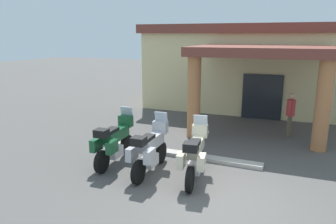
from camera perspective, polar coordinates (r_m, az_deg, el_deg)
The scene contains 7 objects.
ground_plane at distance 7.97m, azimuth 8.39°, elevation -15.39°, with size 80.00×80.00×0.00m, color #514F4C.
motel_building at distance 18.35m, azimuth 17.55°, elevation 7.91°, with size 13.04×11.01×4.39m.
motorcycle_green at distance 9.85m, azimuth -9.60°, elevation -5.23°, with size 0.72×2.21×1.61m.
motorcycle_silver at distance 9.06m, azimuth -3.28°, elevation -6.74°, with size 0.72×2.21×1.61m.
motorcycle_cream at distance 8.68m, azimuth 4.88°, elevation -7.68°, with size 0.82×2.21×1.61m.
pedestrian at distance 12.94m, azimuth 21.09°, elevation 0.02°, with size 0.32×0.53×1.74m.
curb_strip at distance 10.60m, azimuth 0.51°, elevation -7.31°, with size 5.93×0.36×0.12m, color #ADA89E.
Camera 1 is at (1.66, -6.78, 3.84)m, focal length 34.02 mm.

